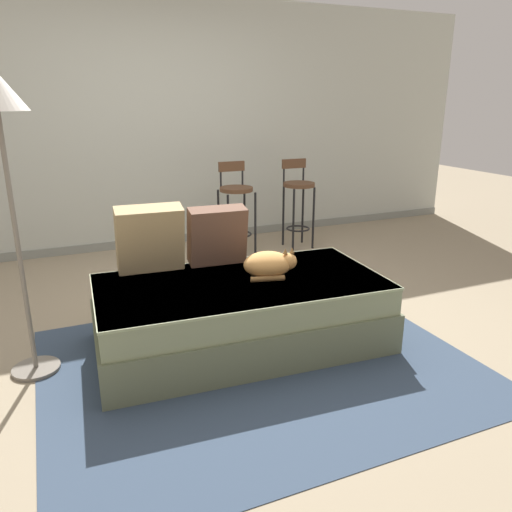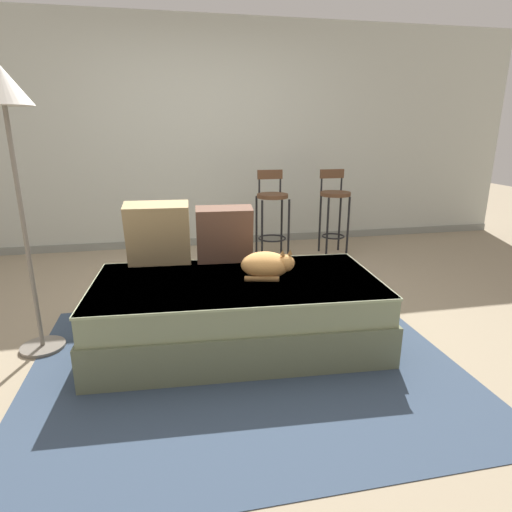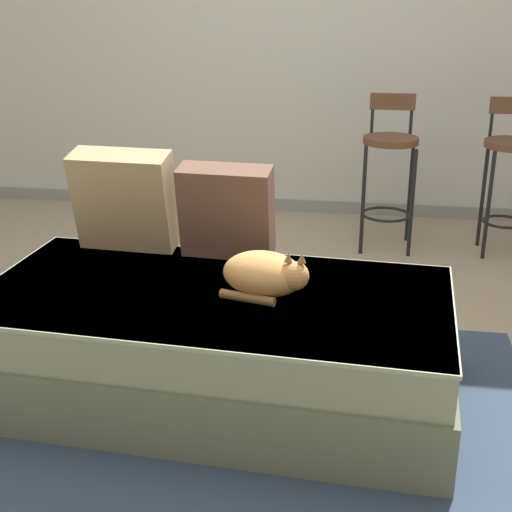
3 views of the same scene
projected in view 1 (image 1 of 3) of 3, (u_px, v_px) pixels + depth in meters
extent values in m
plane|color=gray|center=(222.00, 321.00, 3.72)|extent=(16.00, 16.00, 0.00)
cube|color=#B7BCB2|center=(148.00, 126.00, 5.29)|extent=(8.00, 0.10, 2.60)
cube|color=gray|center=(157.00, 241.00, 5.62)|extent=(8.00, 0.02, 0.09)
cube|color=#334256|center=(259.00, 364.00, 3.10)|extent=(2.57, 2.07, 0.01)
cube|color=#636B50|center=(241.00, 326.00, 3.32)|extent=(1.92, 1.08, 0.27)
cube|color=gray|center=(241.00, 294.00, 3.26)|extent=(1.88, 1.03, 0.19)
cube|color=#98A47B|center=(241.00, 282.00, 3.23)|extent=(1.89, 1.05, 0.02)
cube|color=tan|center=(150.00, 238.00, 3.33)|extent=(0.45, 0.27, 0.46)
cube|color=brown|center=(217.00, 235.00, 3.49)|extent=(0.41, 0.23, 0.42)
ellipsoid|color=tan|center=(268.00, 264.00, 3.28)|extent=(0.37, 0.31, 0.17)
sphere|color=tan|center=(288.00, 261.00, 3.27)|extent=(0.11, 0.11, 0.11)
cone|color=brown|center=(285.00, 251.00, 3.24)|extent=(0.03, 0.03, 0.04)
cone|color=brown|center=(292.00, 250.00, 3.26)|extent=(0.03, 0.03, 0.04)
cylinder|color=brown|center=(268.00, 279.00, 3.19)|extent=(0.22, 0.09, 0.04)
cylinder|color=black|center=(228.00, 228.00, 5.01)|extent=(0.02, 0.02, 0.67)
cylinder|color=black|center=(255.00, 225.00, 5.12)|extent=(0.02, 0.02, 0.67)
cylinder|color=black|center=(219.00, 221.00, 5.27)|extent=(0.02, 0.02, 0.67)
cylinder|color=black|center=(245.00, 219.00, 5.38)|extent=(0.02, 0.02, 0.67)
torus|color=black|center=(237.00, 234.00, 5.23)|extent=(0.31, 0.31, 0.02)
cylinder|color=brown|center=(236.00, 189.00, 5.09)|extent=(0.34, 0.34, 0.04)
cylinder|color=black|center=(221.00, 179.00, 5.13)|extent=(0.02, 0.02, 0.24)
cylinder|color=black|center=(242.00, 177.00, 5.22)|extent=(0.02, 0.02, 0.24)
cube|color=brown|center=(232.00, 166.00, 5.13)|extent=(0.28, 0.03, 0.10)
cylinder|color=black|center=(293.00, 220.00, 5.31)|extent=(0.02, 0.02, 0.67)
cylinder|color=black|center=(313.00, 218.00, 5.41)|extent=(0.02, 0.02, 0.67)
cylinder|color=black|center=(283.00, 216.00, 5.53)|extent=(0.02, 0.02, 0.67)
cylinder|color=black|center=(303.00, 214.00, 5.62)|extent=(0.02, 0.02, 0.67)
torus|color=black|center=(298.00, 229.00, 5.51)|extent=(0.26, 0.26, 0.02)
cylinder|color=brown|center=(299.00, 185.00, 5.36)|extent=(0.34, 0.34, 0.04)
cylinder|color=black|center=(284.00, 175.00, 5.40)|extent=(0.02, 0.02, 0.23)
cylinder|color=black|center=(303.00, 173.00, 5.49)|extent=(0.02, 0.02, 0.23)
cube|color=brown|center=(294.00, 164.00, 5.41)|extent=(0.28, 0.03, 0.10)
cylinder|color=slate|center=(36.00, 368.00, 3.04)|extent=(0.28, 0.28, 0.02)
cylinder|color=slate|center=(19.00, 251.00, 2.81)|extent=(0.03, 0.03, 1.52)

